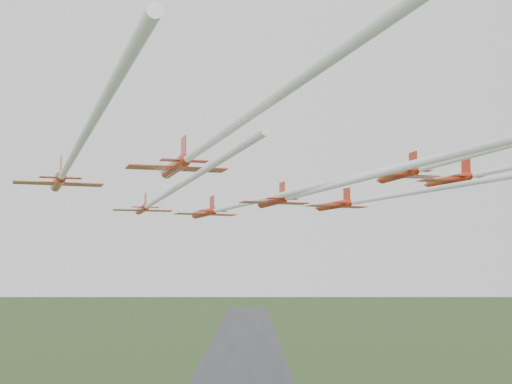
{
  "coord_description": "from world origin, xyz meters",
  "views": [
    {
      "loc": [
        3.13,
        -95.3,
        40.54
      ],
      "look_at": [
        3.81,
        -1.94,
        50.51
      ],
      "focal_mm": 50.0,
      "sensor_mm": 36.0,
      "label": 1
    }
  ],
  "objects_px": {
    "jet_lead": "(243,204)",
    "jet_row4_left": "(212,142)",
    "jet_row2_right": "(367,200)",
    "jet_row3_mid": "(311,192)",
    "jet_row2_left": "(161,197)",
    "jet_row3_left": "(69,163)",
    "jet_row4_right": "(498,148)",
    "jet_row3_right": "(499,170)"
  },
  "relations": [
    {
      "from": "jet_row3_left",
      "to": "jet_row3_right",
      "type": "distance_m",
      "value": 51.46
    },
    {
      "from": "jet_row3_left",
      "to": "jet_row3_right",
      "type": "relative_size",
      "value": 1.26
    },
    {
      "from": "jet_lead",
      "to": "jet_row3_mid",
      "type": "bearing_deg",
      "value": -89.68
    },
    {
      "from": "jet_row3_mid",
      "to": "jet_row3_left",
      "type": "bearing_deg",
      "value": -176.49
    },
    {
      "from": "jet_row4_left",
      "to": "jet_row4_right",
      "type": "distance_m",
      "value": 24.6
    },
    {
      "from": "jet_row3_mid",
      "to": "jet_row3_right",
      "type": "relative_size",
      "value": 1.01
    },
    {
      "from": "jet_row4_left",
      "to": "jet_lead",
      "type": "bearing_deg",
      "value": 69.79
    },
    {
      "from": "jet_lead",
      "to": "jet_row3_right",
      "type": "distance_m",
      "value": 32.38
    },
    {
      "from": "jet_row3_mid",
      "to": "jet_row3_right",
      "type": "distance_m",
      "value": 26.77
    },
    {
      "from": "jet_row3_right",
      "to": "jet_row4_left",
      "type": "xyz_separation_m",
      "value": [
        -33.43,
        -29.89,
        -1.88
      ]
    },
    {
      "from": "jet_row4_left",
      "to": "jet_row4_right",
      "type": "relative_size",
      "value": 0.92
    },
    {
      "from": "jet_row3_right",
      "to": "jet_row4_right",
      "type": "relative_size",
      "value": 0.74
    },
    {
      "from": "jet_row2_left",
      "to": "jet_row2_right",
      "type": "xyz_separation_m",
      "value": [
        25.83,
        15.55,
        1.2
      ]
    },
    {
      "from": "jet_row3_right",
      "to": "jet_row4_left",
      "type": "relative_size",
      "value": 0.81
    },
    {
      "from": "jet_row3_left",
      "to": "jet_row3_right",
      "type": "height_order",
      "value": "jet_row3_right"
    },
    {
      "from": "jet_row3_left",
      "to": "jet_row3_right",
      "type": "bearing_deg",
      "value": 4.84
    },
    {
      "from": "jet_row3_left",
      "to": "jet_row4_right",
      "type": "distance_m",
      "value": 38.44
    },
    {
      "from": "jet_row2_right",
      "to": "jet_row3_left",
      "type": "relative_size",
      "value": 0.7
    },
    {
      "from": "jet_row2_right",
      "to": "jet_row3_right",
      "type": "xyz_separation_m",
      "value": [
        14.57,
        -9.72,
        2.74
      ]
    },
    {
      "from": "jet_row2_right",
      "to": "jet_row3_mid",
      "type": "height_order",
      "value": "jet_row2_right"
    },
    {
      "from": "jet_row2_right",
      "to": "jet_row3_mid",
      "type": "distance_m",
      "value": 23.04
    },
    {
      "from": "jet_row4_right",
      "to": "jet_row3_right",
      "type": "bearing_deg",
      "value": 55.63
    },
    {
      "from": "jet_row4_left",
      "to": "jet_row3_left",
      "type": "bearing_deg",
      "value": 128.45
    },
    {
      "from": "jet_row3_mid",
      "to": "jet_row4_left",
      "type": "relative_size",
      "value": 0.81
    },
    {
      "from": "jet_row2_left",
      "to": "jet_row4_right",
      "type": "height_order",
      "value": "jet_row4_right"
    },
    {
      "from": "jet_row4_right",
      "to": "jet_row2_right",
      "type": "bearing_deg",
      "value": 83.7
    },
    {
      "from": "jet_row3_left",
      "to": "jet_row4_right",
      "type": "relative_size",
      "value": 0.93
    },
    {
      "from": "jet_row3_right",
      "to": "jet_row4_left",
      "type": "bearing_deg",
      "value": -155.89
    },
    {
      "from": "jet_row2_right",
      "to": "jet_row3_left",
      "type": "height_order",
      "value": "jet_row3_left"
    },
    {
      "from": "jet_row3_right",
      "to": "jet_row3_mid",
      "type": "bearing_deg",
      "value": -172.47
    },
    {
      "from": "jet_lead",
      "to": "jet_row4_right",
      "type": "distance_m",
      "value": 40.06
    },
    {
      "from": "jet_row3_mid",
      "to": "jet_row3_right",
      "type": "xyz_separation_m",
      "value": [
        23.96,
        11.29,
        3.89
      ]
    },
    {
      "from": "jet_row3_left",
      "to": "jet_row2_right",
      "type": "bearing_deg",
      "value": 24.18
    },
    {
      "from": "jet_row4_left",
      "to": "jet_row2_right",
      "type": "bearing_deg",
      "value": 47.56
    },
    {
      "from": "jet_row2_right",
      "to": "jet_row4_left",
      "type": "bearing_deg",
      "value": -137.63
    },
    {
      "from": "jet_lead",
      "to": "jet_row3_mid",
      "type": "xyz_separation_m",
      "value": [
        7.37,
        -18.65,
        -0.36
      ]
    },
    {
      "from": "jet_row2_left",
      "to": "jet_row3_right",
      "type": "height_order",
      "value": "jet_row3_right"
    },
    {
      "from": "jet_row2_left",
      "to": "jet_row3_right",
      "type": "xyz_separation_m",
      "value": [
        40.39,
        5.83,
        3.94
      ]
    },
    {
      "from": "jet_row3_mid",
      "to": "jet_row4_right",
      "type": "bearing_deg",
      "value": -62.62
    },
    {
      "from": "jet_row2_left",
      "to": "jet_row3_mid",
      "type": "xyz_separation_m",
      "value": [
        16.43,
        -5.46,
        0.05
      ]
    },
    {
      "from": "jet_row2_right",
      "to": "jet_row3_left",
      "type": "distance_m",
      "value": 44.41
    },
    {
      "from": "jet_lead",
      "to": "jet_row4_left",
      "type": "bearing_deg",
      "value": -114.46
    }
  ]
}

